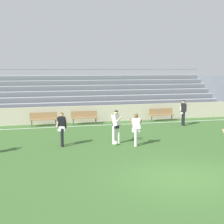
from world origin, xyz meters
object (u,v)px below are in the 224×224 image
(bench_near_wall_gap, at_px, (161,113))
(soccer_ball, at_px, (115,143))
(bench_near_bin, at_px, (84,116))
(player_white_wide_left, at_px, (116,124))
(player_dark_on_ball, at_px, (62,126))
(player_dark_challenging, at_px, (183,110))
(bench_far_left, at_px, (44,118))
(player_white_trailing_run, at_px, (136,127))
(bleacher_stand, at_px, (76,95))

(bench_near_wall_gap, distance_m, soccer_ball, 8.49)
(bench_near_bin, xyz_separation_m, player_white_wide_left, (0.49, -6.27, 0.49))
(bench_near_wall_gap, bearing_deg, player_dark_on_ball, -142.16)
(bench_near_wall_gap, distance_m, player_dark_challenging, 2.32)
(bench_far_left, xyz_separation_m, soccer_ball, (3.08, -6.62, -0.44))
(player_white_trailing_run, relative_size, player_white_wide_left, 0.94)
(bench_near_bin, distance_m, player_white_wide_left, 6.31)
(bench_near_wall_gap, distance_m, player_dark_on_ball, 10.01)
(bleacher_stand, bearing_deg, player_dark_challenging, -46.04)
(player_white_wide_left, bearing_deg, bench_near_wall_gap, 50.50)
(player_white_trailing_run, bearing_deg, soccer_ball, 160.16)
(bench_near_bin, bearing_deg, player_white_wide_left, -85.57)
(bleacher_stand, bearing_deg, bench_near_bin, -91.44)
(bench_near_wall_gap, xyz_separation_m, soccer_ball, (-5.30, -6.62, -0.44))
(bench_far_left, bearing_deg, player_white_trailing_run, -59.91)
(bench_near_wall_gap, relative_size, soccer_ball, 8.18)
(bench_near_bin, bearing_deg, soccer_ball, -86.96)
(player_white_wide_left, relative_size, soccer_ball, 7.83)
(player_dark_on_ball, height_order, soccer_ball, player_dark_on_ball)
(bench_near_wall_gap, relative_size, player_dark_challenging, 1.05)
(player_white_trailing_run, bearing_deg, player_dark_challenging, 43.86)
(bleacher_stand, bearing_deg, player_white_trailing_run, -83.87)
(bench_far_left, xyz_separation_m, player_white_wide_left, (3.21, -6.27, 0.49))
(bench_far_left, height_order, player_white_trailing_run, player_white_trailing_run)
(bench_far_left, relative_size, player_white_trailing_run, 1.12)
(bench_near_bin, bearing_deg, player_dark_challenging, -19.20)
(bench_far_left, xyz_separation_m, player_dark_on_ball, (0.49, -6.13, 0.46))
(bench_far_left, bearing_deg, soccer_ball, -65.05)
(bench_near_wall_gap, distance_m, bench_near_bin, 5.65)
(bench_far_left, distance_m, player_white_wide_left, 7.06)
(bench_far_left, xyz_separation_m, player_white_trailing_run, (4.04, -6.97, 0.41))
(player_white_wide_left, bearing_deg, player_white_trailing_run, -40.33)
(bench_near_wall_gap, xyz_separation_m, player_white_trailing_run, (-4.34, -6.97, 0.41))
(player_white_wide_left, distance_m, soccer_ball, 1.00)
(bench_near_bin, relative_size, player_white_trailing_run, 1.12)
(player_dark_challenging, bearing_deg, bleacher_stand, 133.96)
(bench_near_wall_gap, bearing_deg, bench_near_bin, 180.00)
(bench_far_left, relative_size, player_white_wide_left, 1.05)
(bleacher_stand, distance_m, bench_near_bin, 4.36)
(bench_near_bin, xyz_separation_m, player_dark_on_ball, (-2.24, -6.13, 0.46))
(bench_far_left, bearing_deg, player_dark_challenging, -13.64)
(bench_far_left, relative_size, player_dark_challenging, 1.05)
(player_white_trailing_run, relative_size, player_dark_on_ball, 0.96)
(bleacher_stand, bearing_deg, bench_far_left, -123.92)
(bench_near_wall_gap, bearing_deg, bleacher_stand, 142.76)
(bleacher_stand, distance_m, soccer_ball, 10.95)
(bleacher_stand, xyz_separation_m, bench_near_wall_gap, (5.55, -4.22, -1.11))
(player_white_wide_left, bearing_deg, bleacher_stand, 92.07)
(player_white_trailing_run, distance_m, player_white_wide_left, 1.08)
(bleacher_stand, relative_size, bench_far_left, 13.41)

